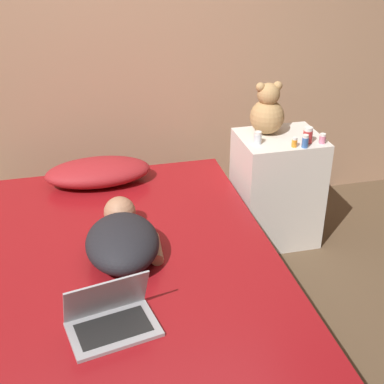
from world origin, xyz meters
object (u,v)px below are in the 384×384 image
laptop (111,317)px  teddy_bear (267,111)px  bottle_clear (258,138)px  bottle_orange (294,142)px  pillow (98,172)px  bottle_red (308,135)px  person_lying (123,239)px  bottle_blue (305,141)px  bottle_pink (323,139)px

laptop → teddy_bear: bearing=36.9°
laptop → bottle_clear: bearing=36.2°
bottle_clear → bottle_orange: bearing=-26.0°
pillow → bottle_red: bearing=-11.5°
person_lying → bottle_blue: size_ratio=8.19×
bottle_clear → person_lying: bearing=-146.0°
bottle_orange → bottle_red: 0.11m
bottle_clear → bottle_blue: bottle_blue is taller
person_lying → bottle_pink: bearing=26.3°
teddy_bear → bottle_red: teddy_bear is taller
laptop → bottle_red: bearing=27.4°
laptop → teddy_bear: size_ratio=1.19×
teddy_bear → bottle_pink: (0.27, -0.23, -0.11)m
laptop → bottle_pink: 1.71m
bottle_orange → bottle_pink: bearing=3.7°
bottle_clear → bottle_red: 0.30m
pillow → bottle_blue: bearing=-14.7°
bottle_blue → person_lying: bearing=-157.1°
pillow → bottle_blue: 1.24m
bottle_pink → bottle_red: bottle_red is taller
bottle_pink → bottle_blue: 0.13m
person_lying → bottle_clear: (0.88, 0.59, 0.19)m
pillow → bottle_clear: bearing=-11.8°
pillow → teddy_bear: 1.09m
person_lying → bottle_clear: size_ratio=8.33×
pillow → bottle_red: (1.23, -0.25, 0.22)m
laptop → bottle_pink: bottle_pink is taller
laptop → bottle_blue: bottle_blue is taller
bottle_blue → teddy_bear: bearing=118.3°
laptop → teddy_bear: (1.10, 1.23, 0.34)m
bottle_pink → bottle_blue: bottle_blue is taller
bottle_orange → bottle_clear: bottle_clear is taller
bottle_clear → bottle_red: bearing=-10.3°
pillow → bottle_clear: (0.94, -0.20, 0.21)m
teddy_bear → bottle_orange: size_ratio=5.52×
laptop → bottle_orange: bearing=28.6°
bottle_orange → bottle_blue: 0.06m
pillow → bottle_blue: bottle_blue is taller
person_lying → bottle_clear: bottle_clear is taller
bottle_clear → bottle_red: bottle_red is taller
laptop → pillow: bearing=76.1°
bottle_orange → teddy_bear: bearing=109.2°
teddy_bear → bottle_orange: teddy_bear is taller
person_lying → teddy_bear: size_ratio=1.96×
person_lying → teddy_bear: bearing=41.0°
bottle_clear → teddy_bear: bearing=53.6°
teddy_bear → bottle_blue: teddy_bear is taller
bottle_pink → bottle_clear: size_ratio=0.79×
bottle_pink → bottle_red: 0.09m
pillow → bottle_red: bottle_red is taller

